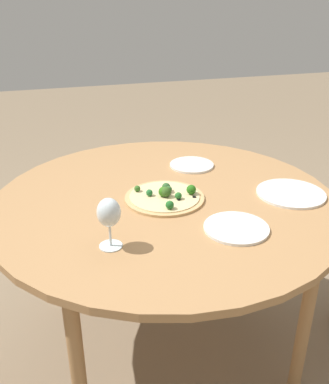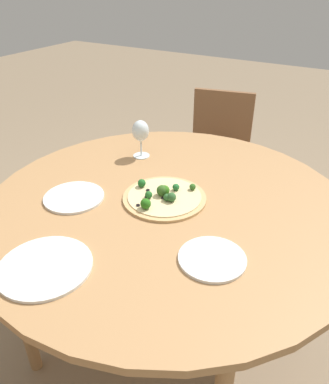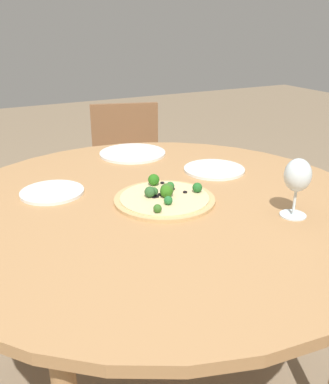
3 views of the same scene
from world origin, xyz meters
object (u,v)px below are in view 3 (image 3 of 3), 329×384
object	(u,v)px
plate_side	(214,169)
wine_glass	(298,177)
plate_near	(133,153)
pizza	(164,197)
plate_far	(52,192)
chair_2	(128,175)

from	to	relation	value
plate_side	wine_glass	bearing A→B (deg)	87.80
plate_near	plate_side	distance (m)	0.38
pizza	plate_far	world-z (taller)	pizza
pizza	wine_glass	world-z (taller)	wine_glass
plate_near	plate_side	size ratio (longest dim) A/B	1.21
plate_side	plate_far	bearing A→B (deg)	-5.01
plate_near	pizza	bearing A→B (deg)	77.95
wine_glass	plate_near	distance (m)	0.79
pizza	plate_far	bearing A→B (deg)	-36.35
wine_glass	chair_2	bearing A→B (deg)	-91.26
plate_near	plate_far	world-z (taller)	same
chair_2	pizza	size ratio (longest dim) A/B	2.74
plate_near	plate_far	distance (m)	0.49
pizza	plate_side	size ratio (longest dim) A/B	1.39
plate_far	wine_glass	bearing A→B (deg)	139.79
pizza	plate_far	distance (m)	0.37
chair_2	wine_glass	bearing A→B (deg)	-73.93
chair_2	pizza	bearing A→B (deg)	-88.99
wine_glass	plate_side	bearing A→B (deg)	-92.20
plate_side	chair_2	bearing A→B (deg)	-90.81
plate_far	plate_side	bearing A→B (deg)	174.99
chair_2	plate_side	xyz separation A→B (m)	(0.01, 0.88, 0.30)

